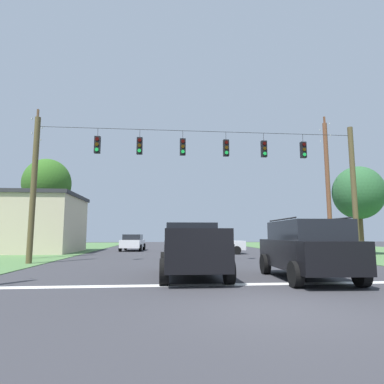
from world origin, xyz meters
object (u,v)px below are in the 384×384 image
(utility_pole_mid_right, at_px, (328,185))
(utility_pole_near_left, at_px, (33,183))
(tree_roadside_right, at_px, (47,184))
(overhead_signal_span, at_px, (202,180))
(distant_car_crossing_white, at_px, (133,242))
(tree_roadside_left, at_px, (358,193))
(suv_black, at_px, (306,248))
(pickup_truck, at_px, (191,250))
(distant_car_oncoming, at_px, (216,244))

(utility_pole_mid_right, xyz_separation_m, utility_pole_near_left, (-20.50, -1.27, -0.40))
(tree_roadside_right, bearing_deg, overhead_signal_span, -41.23)
(distant_car_crossing_white, distance_m, tree_roadside_left, 19.73)
(suv_black, bearing_deg, pickup_truck, 162.54)
(pickup_truck, relative_size, distant_car_oncoming, 1.26)
(pickup_truck, distance_m, utility_pole_mid_right, 16.00)
(overhead_signal_span, distance_m, distant_car_crossing_white, 14.76)
(distant_car_oncoming, height_order, utility_pole_mid_right, utility_pole_mid_right)
(pickup_truck, height_order, distant_car_crossing_white, pickup_truck)
(suv_black, xyz_separation_m, distant_car_crossing_white, (-7.62, 20.40, -0.27))
(distant_car_oncoming, bearing_deg, overhead_signal_span, -105.25)
(distant_car_crossing_white, relative_size, utility_pole_mid_right, 0.42)
(utility_pole_mid_right, bearing_deg, distant_car_crossing_white, 150.30)
(overhead_signal_span, distance_m, distant_car_oncoming, 8.88)
(distant_car_oncoming, height_order, utility_pole_near_left, utility_pole_near_left)
(pickup_truck, relative_size, distant_car_crossing_white, 1.23)
(pickup_truck, bearing_deg, suv_black, -17.46)
(overhead_signal_span, xyz_separation_m, pickup_truck, (-1.11, -5.81, -3.62))
(utility_pole_mid_right, xyz_separation_m, tree_roadside_left, (2.67, 0.51, -0.51))
(overhead_signal_span, height_order, suv_black, overhead_signal_span)
(utility_pole_mid_right, relative_size, tree_roadside_left, 1.56)
(overhead_signal_span, relative_size, distant_car_oncoming, 4.26)
(utility_pole_mid_right, bearing_deg, pickup_truck, -136.23)
(pickup_truck, xyz_separation_m, utility_pole_near_left, (-9.36, 9.41, 3.81))
(pickup_truck, relative_size, tree_roadside_left, 0.81)
(distant_car_crossing_white, height_order, tree_roadside_left, tree_roadside_left)
(pickup_truck, relative_size, utility_pole_mid_right, 0.52)
(utility_pole_mid_right, distance_m, utility_pole_near_left, 20.55)
(distant_car_crossing_white, xyz_separation_m, utility_pole_near_left, (-5.56, -9.79, 3.99))
(overhead_signal_span, distance_m, pickup_truck, 6.93)
(pickup_truck, relative_size, suv_black, 1.11)
(tree_roadside_right, bearing_deg, distant_car_oncoming, -11.17)
(tree_roadside_left, bearing_deg, overhead_signal_span, -157.03)
(pickup_truck, distance_m, tree_roadside_right, 20.25)
(tree_roadside_right, bearing_deg, distant_car_crossing_white, 21.82)
(utility_pole_mid_right, bearing_deg, distant_car_oncoming, 160.04)
(tree_roadside_left, bearing_deg, utility_pole_mid_right, -169.10)
(tree_roadside_right, distance_m, tree_roadside_left, 25.30)
(distant_car_crossing_white, xyz_separation_m, tree_roadside_left, (17.61, -8.01, 3.87))
(pickup_truck, height_order, utility_pole_near_left, utility_pole_near_left)
(distant_car_oncoming, bearing_deg, tree_roadside_left, -12.58)
(pickup_truck, height_order, tree_roadside_left, tree_roadside_left)
(suv_black, height_order, distant_car_crossing_white, suv_black)
(utility_pole_mid_right, bearing_deg, tree_roadside_left, 10.90)
(overhead_signal_span, height_order, tree_roadside_right, tree_roadside_right)
(distant_car_oncoming, distance_m, utility_pole_mid_right, 9.50)
(distant_car_crossing_white, bearing_deg, suv_black, -69.53)
(suv_black, distance_m, utility_pole_near_left, 17.32)
(distant_car_oncoming, xyz_separation_m, utility_pole_near_left, (-12.58, -4.15, 3.99))
(suv_black, relative_size, tree_roadside_right, 0.61)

